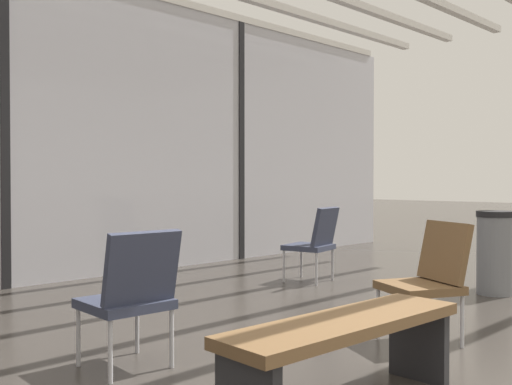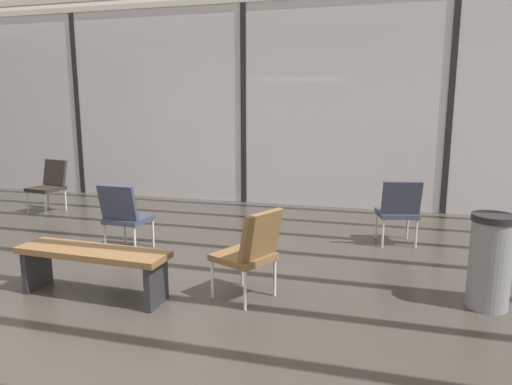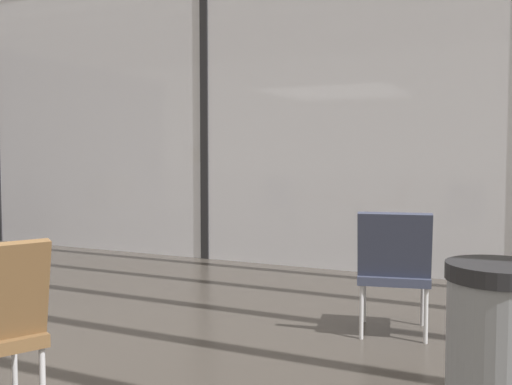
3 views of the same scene
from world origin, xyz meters
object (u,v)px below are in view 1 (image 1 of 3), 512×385
at_px(lounge_chair_3, 315,239).
at_px(lounge_chair_4, 430,274).
at_px(waiting_bench, 346,339).
at_px(lounge_chair_0, 132,291).
at_px(trash_bin, 495,252).

xyz_separation_m(lounge_chair_3, lounge_chair_4, (-1.35, -2.19, 0.00)).
relative_size(lounge_chair_4, waiting_bench, 0.57).
bearing_deg(lounge_chair_0, waiting_bench, 111.43).
distance_m(lounge_chair_3, waiting_bench, 3.78).
relative_size(lounge_chair_3, lounge_chair_4, 1.00).
bearing_deg(trash_bin, waiting_bench, -168.15).
bearing_deg(lounge_chair_4, trash_bin, 126.54).
bearing_deg(trash_bin, lounge_chair_3, 113.12).
distance_m(lounge_chair_0, lounge_chair_3, 3.47).
bearing_deg(lounge_chair_4, lounge_chair_3, 173.70).
relative_size(lounge_chair_3, trash_bin, 1.01).
bearing_deg(lounge_chair_4, lounge_chair_0, -91.46).
xyz_separation_m(lounge_chair_3, waiting_bench, (-2.81, -2.52, -0.13)).
distance_m(lounge_chair_4, trash_bin, 2.15).
bearing_deg(waiting_bench, lounge_chair_0, 111.10).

